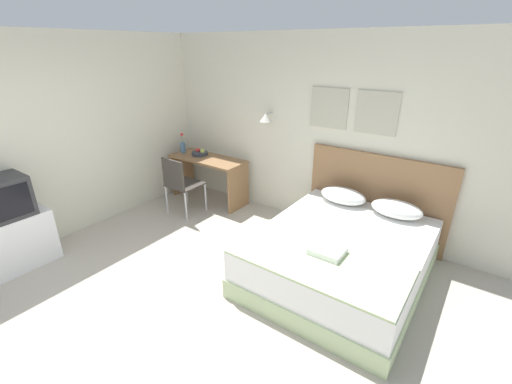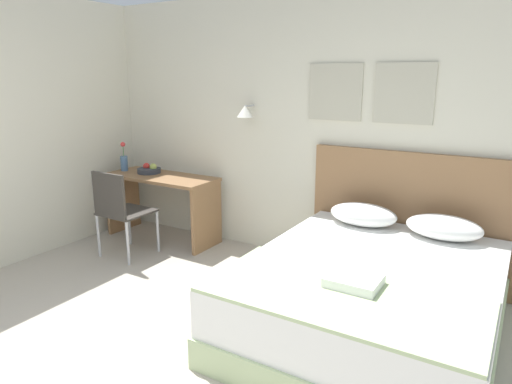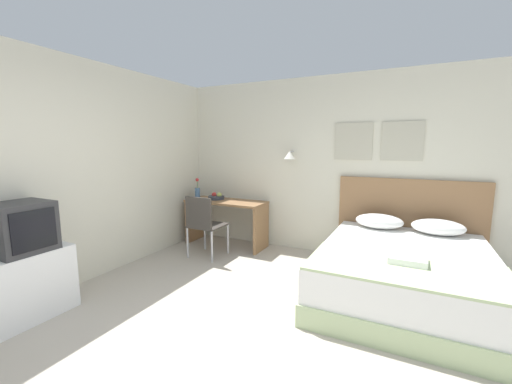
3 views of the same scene
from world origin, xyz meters
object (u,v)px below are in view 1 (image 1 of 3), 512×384
(headboard, at_px, (375,199))
(folded_towel_near_foot, at_px, (327,250))
(desk_chair, at_px, (180,182))
(flower_vase, at_px, (183,146))
(fruit_bowl, at_px, (200,153))
(desk, at_px, (208,170))
(television, at_px, (3,197))
(tv_stand, at_px, (17,240))
(bed, at_px, (340,257))
(throw_blanket, at_px, (318,260))
(pillow_right, at_px, (397,209))
(pillow_left, at_px, (343,196))

(headboard, bearing_deg, folded_towel_near_foot, -89.17)
(desk_chair, bearing_deg, folded_towel_near_foot, -11.20)
(headboard, height_order, flower_vase, headboard)
(fruit_bowl, distance_m, flower_vase, 0.36)
(desk, relative_size, television, 2.78)
(fruit_bowl, distance_m, tv_stand, 2.84)
(folded_towel_near_foot, bearing_deg, bed, 92.78)
(fruit_bowl, xyz_separation_m, flower_vase, (-0.35, -0.06, 0.08))
(headboard, distance_m, tv_stand, 4.46)
(desk, bearing_deg, bed, -15.39)
(television, bearing_deg, folded_towel_near_foot, 25.48)
(fruit_bowl, xyz_separation_m, television, (-0.32, -2.78, 0.10))
(desk, xyz_separation_m, television, (-0.54, -2.74, 0.36))
(desk_chair, relative_size, television, 1.94)
(tv_stand, height_order, television, television)
(desk, bearing_deg, desk_chair, -87.88)
(throw_blanket, bearing_deg, flower_vase, 157.79)
(pillow_right, bearing_deg, tv_stand, -141.80)
(pillow_left, distance_m, fruit_bowl, 2.57)
(pillow_right, relative_size, folded_towel_near_foot, 1.83)
(pillow_left, height_order, folded_towel_near_foot, pillow_left)
(flower_vase, bearing_deg, tv_stand, -89.59)
(desk, xyz_separation_m, tv_stand, (-0.54, -2.74, -0.20))
(folded_towel_near_foot, bearing_deg, pillow_right, 75.86)
(fruit_bowl, xyz_separation_m, tv_stand, (-0.33, -2.78, -0.46))
(pillow_right, height_order, desk_chair, desk_chair)
(desk_chair, bearing_deg, pillow_left, 17.42)
(pillow_right, distance_m, tv_stand, 4.55)
(desk, bearing_deg, folded_towel_near_foot, -23.83)
(throw_blanket, relative_size, desk_chair, 1.80)
(throw_blanket, distance_m, television, 3.53)
(pillow_left, xyz_separation_m, television, (-2.88, -2.81, 0.24))
(pillow_right, bearing_deg, fruit_bowl, -179.60)
(throw_blanket, height_order, television, television)
(throw_blanket, xyz_separation_m, television, (-3.22, -1.40, 0.33))
(throw_blanket, bearing_deg, television, -156.50)
(desk_chair, relative_size, flower_vase, 2.67)
(desk_chair, bearing_deg, headboard, 20.46)
(pillow_left, bearing_deg, fruit_bowl, -179.49)
(pillow_right, xyz_separation_m, folded_towel_near_foot, (-0.32, -1.26, -0.04))
(bed, bearing_deg, headboard, 90.00)
(desk, height_order, desk_chair, desk_chair)
(desk, relative_size, fruit_bowl, 4.90)
(bed, bearing_deg, throw_blanket, -90.00)
(pillow_left, relative_size, throw_blanket, 0.36)
(television, bearing_deg, bed, 31.86)
(headboard, height_order, desk_chair, headboard)
(fruit_bowl, bearing_deg, throw_blanket, -25.49)
(bed, xyz_separation_m, desk, (-2.69, 0.74, 0.26))
(desk, bearing_deg, tv_stand, -101.13)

